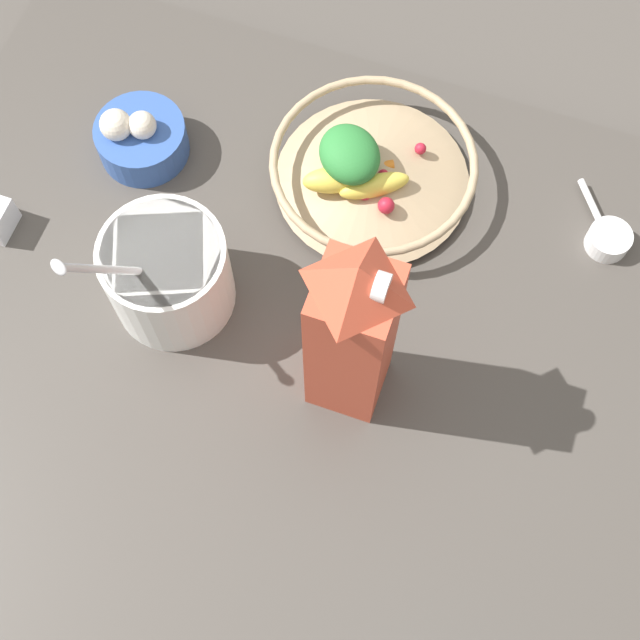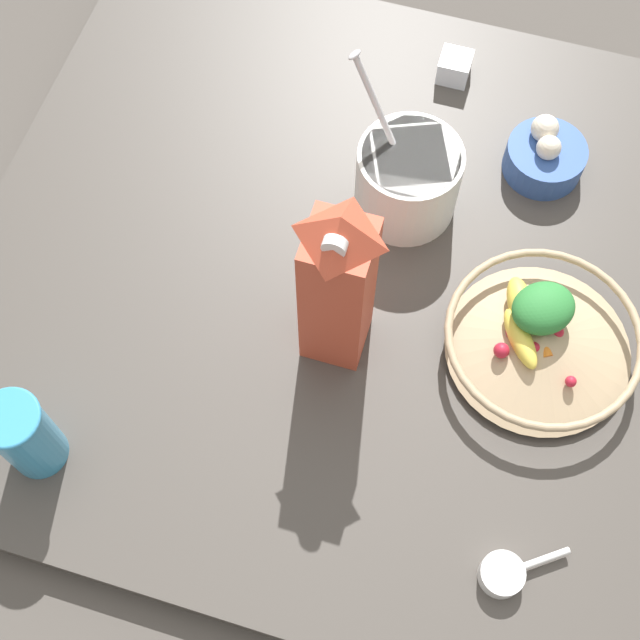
{
  "view_description": "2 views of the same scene",
  "coord_description": "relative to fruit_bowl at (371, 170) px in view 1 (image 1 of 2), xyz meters",
  "views": [
    {
      "loc": [
        -0.25,
        -0.17,
        0.95
      ],
      "look_at": [
        0.07,
        -0.06,
        0.11
      ],
      "focal_mm": 50.0,
      "sensor_mm": 36.0,
      "label": 1
    },
    {
      "loc": [
        0.16,
        -0.54,
        1.05
      ],
      "look_at": [
        0.03,
        -0.11,
        0.09
      ],
      "focal_mm": 50.0,
      "sensor_mm": 36.0,
      "label": 2
    }
  ],
  "objects": [
    {
      "name": "milk_carton",
      "position": [
        -0.24,
        -0.05,
        0.11
      ],
      "size": [
        0.07,
        0.07,
        0.28
      ],
      "color": "#CC4C33",
      "rests_on": "countertop"
    },
    {
      "name": "garlic_bowl",
      "position": [
        -0.04,
        0.27,
        -0.01
      ],
      "size": [
        0.11,
        0.11,
        0.08
      ],
      "color": "#3356A3",
      "rests_on": "countertop"
    },
    {
      "name": "measuring_scoop",
      "position": [
        0.02,
        -0.28,
        -0.02
      ],
      "size": [
        0.09,
        0.08,
        0.02
      ],
      "color": "white",
      "rests_on": "countertop"
    },
    {
      "name": "countertop",
      "position": [
        -0.29,
        0.04,
        -0.05
      ],
      "size": [
        0.92,
        0.92,
        0.03
      ],
      "color": "#47423D",
      "rests_on": "ground_plane"
    },
    {
      "name": "yogurt_tub",
      "position": [
        -0.21,
        0.16,
        0.03
      ],
      "size": [
        0.16,
        0.13,
        0.23
      ],
      "color": "white",
      "rests_on": "countertop"
    },
    {
      "name": "fruit_bowl",
      "position": [
        0.0,
        0.0,
        0.0
      ],
      "size": [
        0.24,
        0.24,
        0.09
      ],
      "color": "tan",
      "rests_on": "countertop"
    },
    {
      "name": "ground_plane",
      "position": [
        -0.29,
        0.04,
        -0.07
      ],
      "size": [
        6.0,
        6.0,
        0.0
      ],
      "primitive_type": "plane",
      "color": "#4C4742"
    }
  ]
}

